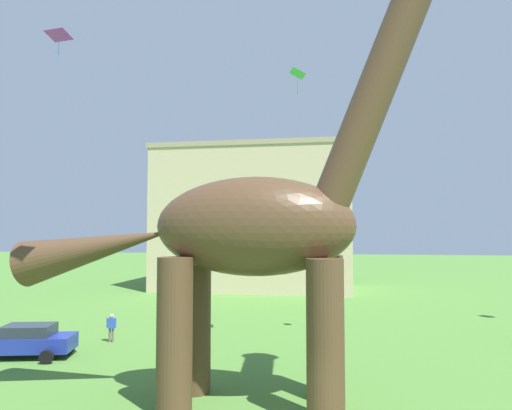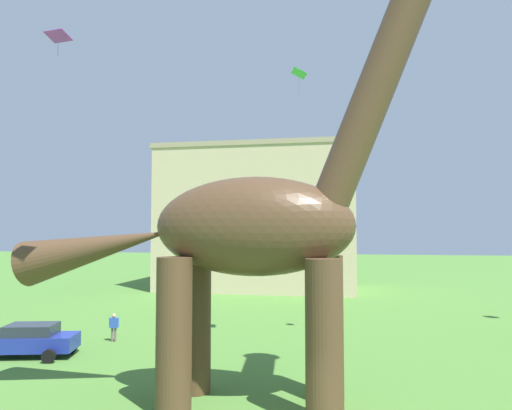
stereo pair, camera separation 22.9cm
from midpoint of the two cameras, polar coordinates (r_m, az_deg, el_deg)
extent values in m
cylinder|color=#513823|center=(17.76, 8.21, -14.40)|extent=(1.20, 1.20, 5.18)
cylinder|color=#513823|center=(15.52, 7.96, -16.03)|extent=(1.20, 1.20, 5.18)
cylinder|color=#513823|center=(18.58, -7.75, -13.91)|extent=(1.20, 1.20, 5.18)
cylinder|color=#513823|center=(16.45, -10.24, -15.28)|extent=(1.20, 1.20, 5.18)
ellipsoid|color=#513823|center=(16.55, -0.64, -2.59)|extent=(7.09, 3.05, 3.49)
cylinder|color=#513823|center=(17.35, 15.13, 16.32)|extent=(5.09, 1.31, 10.09)
cone|color=#513823|center=(18.58, -19.04, -4.95)|extent=(6.23, 1.74, 2.95)
cube|color=navy|center=(26.11, -26.07, -14.80)|extent=(4.50, 2.73, 0.72)
cube|color=#232B35|center=(25.99, -26.04, -13.46)|extent=(2.58, 2.06, 0.52)
cylinder|color=black|center=(26.07, -22.03, -15.72)|extent=(0.65, 0.36, 0.62)
cylinder|color=black|center=(24.61, -24.30, -16.43)|extent=(0.65, 0.36, 0.62)
cylinder|color=black|center=(27.79, -27.67, -14.79)|extent=(0.65, 0.36, 0.62)
cylinder|color=black|center=(25.86, -7.39, -15.91)|extent=(0.12, 0.12, 0.73)
cylinder|color=black|center=(25.81, -7.00, -15.94)|extent=(0.12, 0.12, 0.73)
cube|color=green|center=(25.71, -7.18, -14.58)|extent=(0.39, 0.24, 0.52)
sphere|color=tan|center=(25.64, -7.18, -13.76)|extent=(0.23, 0.23, 0.23)
cylinder|color=green|center=(25.77, -7.68, -14.49)|extent=(0.10, 0.10, 0.49)
cylinder|color=green|center=(25.64, -6.68, -14.55)|extent=(0.10, 0.10, 0.49)
cylinder|color=#6B6056|center=(28.01, -17.53, -14.78)|extent=(0.13, 0.13, 0.76)
cylinder|color=#6B6056|center=(27.93, -17.18, -14.82)|extent=(0.13, 0.13, 0.76)
cube|color=blue|center=(27.84, -17.33, -13.49)|extent=(0.41, 0.25, 0.54)
sphere|color=tan|center=(27.78, -17.32, -12.71)|extent=(0.24, 0.24, 0.24)
cylinder|color=blue|center=(27.94, -17.77, -13.39)|extent=(0.10, 0.10, 0.51)
cylinder|color=blue|center=(27.73, -16.88, -13.49)|extent=(0.10, 0.10, 0.51)
cube|color=purple|center=(16.64, -23.16, 18.40)|extent=(0.79, 0.62, 0.18)
cylinder|color=#287AE5|center=(16.47, -23.20, 16.89)|extent=(0.01, 0.01, 0.72)
cube|color=green|center=(25.44, 4.78, 15.60)|extent=(0.94, 1.15, 0.35)
cylinder|color=green|center=(25.24, 4.78, 14.21)|extent=(0.01, 0.01, 1.00)
cube|color=green|center=(29.52, 6.81, -6.79)|extent=(0.43, 0.43, 0.28)
cube|color=yellow|center=(29.53, 6.81, -7.20)|extent=(0.43, 0.43, 0.28)
cube|color=#CCB78E|center=(50.57, -0.25, -1.89)|extent=(20.24, 10.25, 14.56)
cube|color=tan|center=(51.31, -0.25, 6.54)|extent=(20.65, 10.45, 0.50)
camera|label=1|loc=(0.11, -90.37, 0.02)|focal=33.04mm
camera|label=2|loc=(0.11, 89.63, -0.02)|focal=33.04mm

